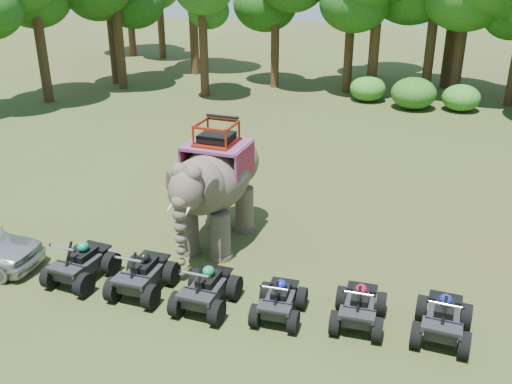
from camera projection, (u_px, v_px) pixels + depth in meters
The scene contains 22 objects.
ground at pixel (244, 273), 15.49m from camera, with size 110.00×110.00×0.00m, color #47381E.
elephant at pixel (217, 183), 16.47m from camera, with size 1.95×4.44×3.73m, color brown, non-canonical shape.
atv_0 at pixel (80, 259), 14.90m from camera, with size 1.29×1.77×1.31m, color black, non-canonical shape.
atv_1 at pixel (142, 269), 14.40m from camera, with size 1.29×1.77×1.31m, color black, non-canonical shape.
atv_2 at pixel (206, 284), 13.81m from camera, with size 1.27×1.74×1.29m, color black, non-canonical shape.
atv_3 at pixel (279, 296), 13.47m from camera, with size 1.12×1.53×1.14m, color black, non-canonical shape.
atv_4 at pixel (360, 302), 13.19m from camera, with size 1.18×1.62×1.20m, color black, non-canonical shape.
atv_5 at pixel (444, 313), 12.73m from camera, with size 1.24×1.70×1.26m, color black, non-canonical shape.
tree_0 at pixel (350, 26), 33.12m from camera, with size 5.45×5.45×7.78m, color #195114, non-canonical shape.
tree_1 at pixel (434, 19), 32.23m from camera, with size 6.10×6.10×8.72m, color #195114, non-canonical shape.
tree_24 at pixel (38, 24), 30.81m from camera, with size 5.97×5.97×8.54m, color #195114, non-canonical shape.
tree_25 at pixel (117, 20), 33.98m from camera, with size 5.73×5.73×8.18m, color #195114, non-canonical shape.
tree_26 at pixel (203, 38), 32.38m from camera, with size 4.68×4.68×6.68m, color #195114, non-canonical shape.
tree_27 at pixel (275, 30), 34.46m from camera, with size 4.87×4.87×6.95m, color #195114, non-canonical shape.
tree_28 at pixel (376, 26), 32.06m from camera, with size 5.62×5.62×8.02m, color #195114, non-canonical shape.
tree_29 at pixel (465, 10), 31.22m from camera, with size 6.90×6.90×9.86m, color #195114, non-canonical shape.
tree_30 at pixel (160, 8), 43.46m from camera, with size 5.31×5.31×7.59m, color #195114, non-canonical shape.
tree_31 at pixel (455, 3), 33.76m from camera, with size 7.04×7.04×10.06m, color #195114, non-canonical shape.
tree_32 at pixel (376, 11), 37.15m from camera, with size 5.98×5.98×8.54m, color #195114, non-canonical shape.
tree_35 at pixel (192, 1), 37.60m from camera, with size 6.76×6.76×9.65m, color #195114, non-canonical shape.
tree_38 at pixel (129, 1), 44.24m from camera, with size 5.85×5.85×8.36m, color #195114, non-canonical shape.
tree_39 at pixel (111, 27), 35.39m from camera, with size 4.91×4.91×7.01m, color #195114, non-canonical shape.
Camera 1 is at (3.88, -12.76, 8.19)m, focal length 40.00 mm.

